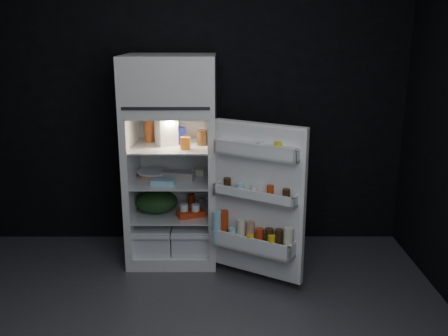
{
  "coord_description": "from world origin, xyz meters",
  "views": [
    {
      "loc": [
        0.32,
        -2.87,
        1.98
      ],
      "look_at": [
        0.33,
        1.0,
        0.9
      ],
      "focal_mm": 40.0,
      "sensor_mm": 36.0,
      "label": 1
    }
  ],
  "objects_px": {
    "fridge_door": "(257,205)",
    "egg_carton": "(178,176)",
    "refrigerator": "(172,152)",
    "yogurt_tray": "(191,214)",
    "milk_jug": "(166,131)"
  },
  "relations": [
    {
      "from": "refrigerator",
      "to": "milk_jug",
      "type": "bearing_deg",
      "value": -142.41
    },
    {
      "from": "milk_jug",
      "to": "egg_carton",
      "type": "xyz_separation_m",
      "value": [
        0.09,
        -0.04,
        -0.38
      ]
    },
    {
      "from": "yogurt_tray",
      "to": "milk_jug",
      "type": "bearing_deg",
      "value": 124.93
    },
    {
      "from": "refrigerator",
      "to": "egg_carton",
      "type": "relative_size",
      "value": 6.22
    },
    {
      "from": "refrigerator",
      "to": "yogurt_tray",
      "type": "xyz_separation_m",
      "value": [
        0.17,
        -0.17,
        -0.5
      ]
    },
    {
      "from": "egg_carton",
      "to": "yogurt_tray",
      "type": "relative_size",
      "value": 1.22
    },
    {
      "from": "milk_jug",
      "to": "yogurt_tray",
      "type": "distance_m",
      "value": 0.74
    },
    {
      "from": "fridge_door",
      "to": "refrigerator",
      "type": "bearing_deg",
      "value": 140.82
    },
    {
      "from": "egg_carton",
      "to": "yogurt_tray",
      "type": "bearing_deg",
      "value": -29.93
    },
    {
      "from": "refrigerator",
      "to": "yogurt_tray",
      "type": "relative_size",
      "value": 7.62
    },
    {
      "from": "refrigerator",
      "to": "fridge_door",
      "type": "xyz_separation_m",
      "value": [
        0.7,
        -0.57,
        -0.28
      ]
    },
    {
      "from": "fridge_door",
      "to": "egg_carton",
      "type": "relative_size",
      "value": 4.26
    },
    {
      "from": "fridge_door",
      "to": "egg_carton",
      "type": "xyz_separation_m",
      "value": [
        -0.65,
        0.51,
        0.09
      ]
    },
    {
      "from": "fridge_door",
      "to": "egg_carton",
      "type": "distance_m",
      "value": 0.83
    },
    {
      "from": "fridge_door",
      "to": "yogurt_tray",
      "type": "distance_m",
      "value": 0.71
    }
  ]
}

